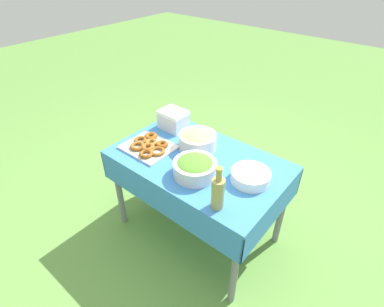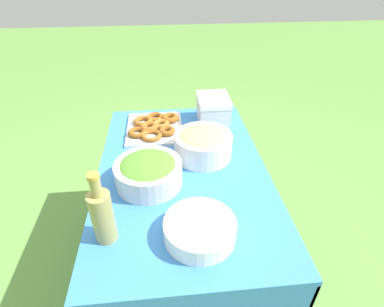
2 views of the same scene
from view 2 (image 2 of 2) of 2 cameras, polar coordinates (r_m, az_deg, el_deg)
ground_plane at (r=1.97m, az=-1.39°, el=-20.67°), size 14.00×14.00×0.00m
picnic_table at (r=1.48m, az=-1.73°, el=-6.19°), size 1.25×0.78×0.76m
salad_bowl at (r=1.30m, az=-8.29°, el=-3.36°), size 0.29×0.29×0.12m
pasta_bowl at (r=1.45m, az=2.12°, el=1.99°), size 0.28×0.28×0.14m
donut_platter at (r=1.71m, az=-7.15°, el=5.14°), size 0.37×0.31×0.05m
plate_stack at (r=1.09m, az=1.50°, el=-14.24°), size 0.26×0.26×0.07m
olive_oil_bottle at (r=1.07m, az=-16.72°, el=-11.11°), size 0.08×0.08×0.29m
cooler_box at (r=1.76m, az=4.06°, el=8.31°), size 0.22×0.18×0.16m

